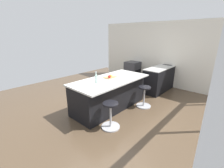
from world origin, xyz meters
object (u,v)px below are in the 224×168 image
at_px(cutting_board, 110,77).
at_px(apple_red, 109,77).
at_px(stool_middle, 111,116).
at_px(kitchen_island, 110,93).
at_px(water_bottle, 96,79).
at_px(apple_yellow, 111,76).
at_px(oven_range, 132,71).
at_px(stool_by_window, 144,97).

relative_size(cutting_board, apple_red, 4.30).
bearing_deg(stool_middle, kitchen_island, -135.64).
distance_m(kitchen_island, apple_red, 0.51).
relative_size(kitchen_island, cutting_board, 6.54).
height_order(stool_middle, water_bottle, water_bottle).
relative_size(kitchen_island, stool_middle, 3.69).
bearing_deg(kitchen_island, apple_red, -134.32).
height_order(cutting_board, apple_yellow, apple_yellow).
xyz_separation_m(oven_range, cutting_board, (2.70, 1.06, 0.46)).
xyz_separation_m(oven_range, apple_red, (2.79, 1.13, 0.52)).
height_order(oven_range, apple_yellow, apple_yellow).
bearing_deg(oven_range, stool_by_window, 42.26).
distance_m(stool_middle, water_bottle, 1.04).
relative_size(oven_range, cutting_board, 2.48).
xyz_separation_m(stool_middle, water_bottle, (-0.23, -0.71, 0.72)).
height_order(stool_by_window, apple_red, apple_red).
xyz_separation_m(cutting_board, apple_yellow, (-0.00, 0.03, 0.05)).
relative_size(oven_range, apple_red, 10.65).
bearing_deg(stool_middle, apple_yellow, -137.39).
distance_m(stool_by_window, cutting_board, 1.20).
distance_m(cutting_board, water_bottle, 0.65).
distance_m(kitchen_island, stool_by_window, 1.05).
xyz_separation_m(stool_by_window, water_bottle, (1.27, -0.71, 0.72)).
height_order(kitchen_island, apple_yellow, apple_yellow).
relative_size(stool_middle, cutting_board, 1.77).
xyz_separation_m(oven_range, kitchen_island, (2.81, 1.14, 0.01)).
distance_m(cutting_board, apple_red, 0.13).
bearing_deg(stool_by_window, apple_yellow, -51.14).
xyz_separation_m(apple_red, apple_yellow, (-0.09, -0.04, -0.00)).
bearing_deg(kitchen_island, stool_by_window, 135.64).
relative_size(oven_range, water_bottle, 2.85).
bearing_deg(kitchen_island, cutting_board, -142.10).
bearing_deg(kitchen_island, apple_yellow, -152.11).
height_order(oven_range, stool_by_window, oven_range).
height_order(kitchen_island, stool_by_window, kitchen_island).
bearing_deg(stool_middle, cutting_board, -136.39).
relative_size(kitchen_island, water_bottle, 7.54).
bearing_deg(stool_middle, oven_range, -152.20).
xyz_separation_m(oven_range, stool_middle, (3.55, 1.87, -0.14)).
height_order(kitchen_island, cutting_board, cutting_board).
bearing_deg(apple_yellow, kitchen_island, 27.89).
distance_m(stool_by_window, apple_yellow, 1.21).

